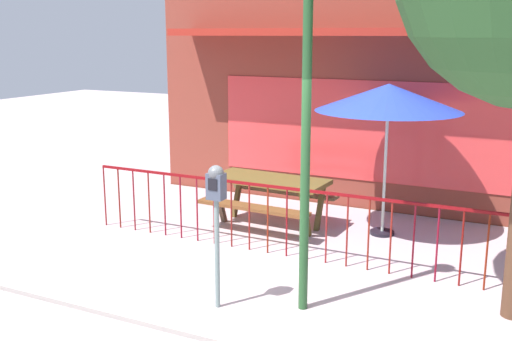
{
  "coord_description": "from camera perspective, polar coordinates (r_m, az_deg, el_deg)",
  "views": [
    {
      "loc": [
        2.93,
        -5.46,
        2.95
      ],
      "look_at": [
        -0.8,
        2.1,
        1.05
      ],
      "focal_mm": 42.57,
      "sensor_mm": 36.0,
      "label": 1
    }
  ],
  "objects": [
    {
      "name": "ground",
      "position": [
        6.86,
        -1.84,
        -12.73
      ],
      "size": [
        40.0,
        40.0,
        0.0
      ],
      "primitive_type": "plane",
      "color": "#B6A0A5"
    },
    {
      "name": "pub_storefront",
      "position": [
        10.51,
        10.29,
        11.75
      ],
      "size": [
        7.71,
        1.32,
        5.64
      ],
      "color": "#462514",
      "rests_on": "ground"
    },
    {
      "name": "patio_fence_front",
      "position": [
        8.06,
        3.84,
        -3.79
      ],
      "size": [
        6.5,
        0.04,
        0.97
      ],
      "color": "maroon",
      "rests_on": "ground"
    },
    {
      "name": "picnic_table_left",
      "position": [
        9.4,
        1.28,
        -1.67
      ],
      "size": [
        1.86,
        1.44,
        0.79
      ],
      "color": "brown",
      "rests_on": "ground"
    },
    {
      "name": "patio_umbrella",
      "position": [
        8.95,
        12.34,
        6.67
      ],
      "size": [
        2.11,
        2.11,
        2.26
      ],
      "color": "black",
      "rests_on": "ground"
    },
    {
      "name": "parking_meter_near",
      "position": [
        6.45,
        -3.75,
        -2.68
      ],
      "size": [
        0.18,
        0.17,
        1.6
      ],
      "color": "slate",
      "rests_on": "ground"
    },
    {
      "name": "street_lamp",
      "position": [
        6.21,
        4.81,
        9.04
      ],
      "size": [
        0.28,
        0.28,
        3.91
      ],
      "color": "#214A24",
      "rests_on": "ground"
    },
    {
      "name": "curb_edge",
      "position": [
        6.3,
        -5.06,
        -15.24
      ],
      "size": [
        10.79,
        0.2,
        0.11
      ],
      "primitive_type": "cube",
      "color": "gray",
      "rests_on": "ground"
    }
  ]
}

